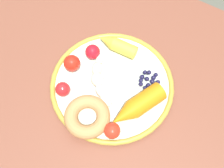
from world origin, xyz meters
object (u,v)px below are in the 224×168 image
object	(u,v)px
donut	(87,117)
tomato_far	(93,52)
banana	(100,79)
tomato_mid	(63,89)
carrot_orange	(137,106)
tomato_extra	(112,131)
dining_table	(107,116)
plate	(112,85)
carrot_yellow	(117,45)
blueberry_pile	(148,79)
tomato_near	(72,63)

from	to	relation	value
donut	tomato_far	size ratio (longest dim) A/B	2.76
banana	tomato_mid	bearing A→B (deg)	49.22
carrot_orange	tomato_extra	bearing A→B (deg)	75.44
banana	carrot_orange	distance (m)	0.11
dining_table	plate	distance (m)	0.10
dining_table	tomato_mid	world-z (taller)	tomato_mid
carrot_yellow	banana	bearing A→B (deg)	97.20
banana	donut	bearing A→B (deg)	105.59
dining_table	blueberry_pile	bearing A→B (deg)	-119.83
carrot_yellow	tomato_mid	world-z (taller)	same
tomato_near	tomato_far	xyz separation A→B (m)	(-0.02, -0.05, -0.00)
tomato_near	blueberry_pile	bearing A→B (deg)	-160.41
blueberry_pile	tomato_near	world-z (taller)	tomato_near
tomato_mid	donut	bearing A→B (deg)	162.86
plate	donut	xyz separation A→B (m)	(0.00, 0.10, 0.02)
plate	blueberry_pile	distance (m)	0.09
plate	tomato_mid	distance (m)	0.11
dining_table	blueberry_pile	world-z (taller)	blueberry_pile
donut	carrot_orange	bearing A→B (deg)	-138.07
tomato_mid	blueberry_pile	bearing A→B (deg)	-140.31
blueberry_pile	tomato_extra	bearing A→B (deg)	87.37
dining_table	banana	distance (m)	0.12
banana	tomato_extra	size ratio (longest dim) A/B	3.29
tomato_mid	tomato_extra	xyz separation A→B (m)	(-0.15, 0.03, 0.00)
blueberry_pile	tomato_extra	distance (m)	0.15
banana	carrot_orange	xyz separation A→B (m)	(-0.11, 0.02, 0.01)
banana	blueberry_pile	bearing A→B (deg)	-147.68
tomato_near	donut	bearing A→B (deg)	138.35
plate	carrot_orange	world-z (taller)	carrot_orange
carrot_yellow	tomato_far	size ratio (longest dim) A/B	2.82
donut	blueberry_pile	size ratio (longest dim) A/B	1.88
dining_table	banana	size ratio (longest dim) A/B	10.44
dining_table	blueberry_pile	size ratio (longest dim) A/B	22.97
tomato_mid	tomato_extra	bearing A→B (deg)	170.21
tomato_near	tomato_mid	world-z (taller)	tomato_near
dining_table	tomato_near	distance (m)	0.17
dining_table	tomato_far	bearing A→B (deg)	-44.05
carrot_orange	tomato_far	distance (m)	0.17
carrot_yellow	blueberry_pile	distance (m)	0.12
banana	blueberry_pile	size ratio (longest dim) A/B	2.20
tomato_mid	tomato_far	distance (m)	0.12
carrot_orange	blueberry_pile	size ratio (longest dim) A/B	2.57
carrot_orange	tomato_near	xyz separation A→B (m)	(0.18, -0.02, -0.00)
tomato_mid	tomato_far	bearing A→B (deg)	-92.10
blueberry_pile	tomato_mid	size ratio (longest dim) A/B	1.59
donut	carrot_yellow	bearing A→B (deg)	-78.73
carrot_orange	tomato_mid	world-z (taller)	carrot_orange
carrot_orange	tomato_near	world-z (taller)	carrot_orange
plate	tomato_mid	xyz separation A→B (m)	(0.08, 0.08, 0.02)
donut	plate	bearing A→B (deg)	-91.03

